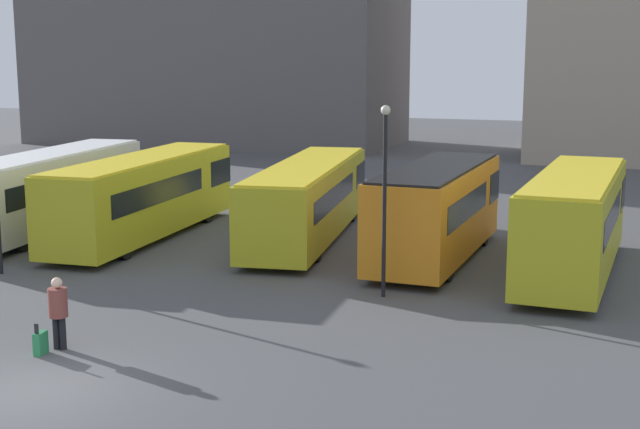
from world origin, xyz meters
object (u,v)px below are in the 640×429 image
object	(u,v)px
bus_1	(144,194)
bus_2	(309,197)
suitcase	(41,343)
bus_0	(50,188)
bus_3	(437,209)
lamp_post_1	(385,186)
traveler	(58,307)
bus_4	(575,220)

from	to	relation	value
bus_1	bus_2	xyz separation A→B (m)	(6.04, 1.94, -0.12)
bus_2	suitcase	distance (m)	14.94
bus_0	bus_3	size ratio (longest dim) A/B	1.29
bus_1	lamp_post_1	bearing A→B (deg)	-118.58
bus_1	bus_2	bearing A→B (deg)	-75.13
suitcase	bus_1	bearing A→B (deg)	13.98
bus_0	suitcase	distance (m)	15.67
bus_2	traveler	size ratio (longest dim) A/B	6.93
bus_0	bus_1	world-z (taller)	bus_0
bus_0	lamp_post_1	xyz separation A→B (m)	(15.27, -5.22, 1.59)
traveler	bus_3	bearing A→B (deg)	-33.77
bus_0	bus_4	xyz separation A→B (m)	(20.34, -0.60, 0.07)
bus_1	traveler	distance (m)	13.33
traveler	suitcase	xyz separation A→B (m)	(-0.20, -0.47, -0.78)
bus_2	bus_0	bearing A→B (deg)	93.22
suitcase	lamp_post_1	world-z (taller)	lamp_post_1
bus_2	suitcase	size ratio (longest dim) A/B	15.56
traveler	lamp_post_1	xyz separation A→B (m)	(6.17, 7.12, 2.24)
bus_1	bus_4	size ratio (longest dim) A/B	1.12
bus_2	suitcase	xyz separation A→B (m)	(-1.42, -14.82, -1.31)
bus_4	suitcase	xyz separation A→B (m)	(-11.45, -12.22, -1.51)
suitcase	traveler	bearing A→B (deg)	-28.94
bus_3	bus_0	bearing A→B (deg)	92.70
bus_2	traveler	distance (m)	14.41
bus_2	bus_4	size ratio (longest dim) A/B	1.20
bus_1	bus_2	distance (m)	6.35
traveler	lamp_post_1	size ratio (longest dim) A/B	0.32
bus_0	bus_2	distance (m)	10.51
bus_4	bus_3	bearing A→B (deg)	84.12
traveler	bus_1	bearing A→B (deg)	15.50
bus_0	suitcase	world-z (taller)	bus_0
bus_0	bus_2	size ratio (longest dim) A/B	0.97
traveler	bus_4	bearing A→B (deg)	-49.51
lamp_post_1	traveler	bearing A→B (deg)	-130.91
bus_0	traveler	distance (m)	15.35
bus_4	lamp_post_1	distance (m)	7.03
bus_4	lamp_post_1	bearing A→B (deg)	135.13
bus_2	bus_3	xyz separation A→B (m)	(5.40, -1.90, 0.16)
bus_1	lamp_post_1	size ratio (longest dim) A/B	2.07
bus_3	traveler	bearing A→B (deg)	154.31
bus_0	bus_1	size ratio (longest dim) A/B	1.04
bus_2	lamp_post_1	bearing A→B (deg)	-153.34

